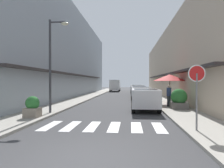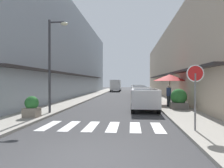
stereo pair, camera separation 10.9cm
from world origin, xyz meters
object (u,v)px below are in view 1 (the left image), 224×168
(cafe_umbrella, at_px, (170,78))
(pedestrian_walking_near, at_px, (169,95))
(parked_car_near, at_px, (145,97))
(delivery_van, at_px, (115,85))
(round_street_sign, at_px, (197,80))
(parked_car_distant, at_px, (137,88))
(street_lamp, at_px, (53,56))
(parked_car_mid, at_px, (140,92))
(parked_car_far, at_px, (138,90))
(planter_corner, at_px, (32,107))
(planter_midblock, at_px, (179,99))

(cafe_umbrella, bearing_deg, pedestrian_walking_near, -101.75)
(parked_car_near, bearing_deg, delivery_van, 97.95)
(delivery_van, height_order, round_street_sign, round_street_sign)
(parked_car_distant, height_order, street_lamp, street_lamp)
(street_lamp, bearing_deg, pedestrian_walking_near, 27.50)
(parked_car_mid, height_order, delivery_van, delivery_van)
(street_lamp, bearing_deg, cafe_umbrella, 36.82)
(parked_car_distant, xyz_separation_m, cafe_umbrella, (2.28, -16.33, 1.38))
(delivery_van, bearing_deg, parked_car_far, -75.61)
(delivery_van, relative_size, street_lamp, 0.98)
(parked_car_distant, bearing_deg, planter_corner, -104.26)
(parked_car_near, height_order, planter_corner, parked_car_near)
(parked_car_distant, bearing_deg, street_lamp, -104.04)
(parked_car_near, xyz_separation_m, round_street_sign, (1.50, -6.36, 1.08))
(parked_car_far, xyz_separation_m, planter_corner, (-6.05, -17.54, -0.27))
(planter_corner, bearing_deg, cafe_umbrella, 41.97)
(street_lamp, xyz_separation_m, planter_midblock, (7.86, 2.58, -2.70))
(parked_car_far, xyz_separation_m, delivery_van, (-4.16, 16.22, 0.48))
(parked_car_near, height_order, parked_car_far, same)
(street_lamp, bearing_deg, parked_car_near, 22.73)
(parked_car_mid, xyz_separation_m, round_street_sign, (1.50, -13.08, 1.08))
(parked_car_distant, height_order, planter_midblock, planter_midblock)
(delivery_van, relative_size, pedestrian_walking_near, 3.37)
(street_lamp, height_order, cafe_umbrella, street_lamp)
(cafe_umbrella, xyz_separation_m, planter_corner, (-8.33, -7.50, -1.65))
(parked_car_distant, bearing_deg, planter_midblock, -83.27)
(parked_car_near, xyz_separation_m, parked_car_distant, (0.00, 19.86, 0.00))
(parked_car_mid, height_order, planter_corner, parked_car_mid)
(delivery_van, relative_size, planter_corner, 4.98)
(round_street_sign, distance_m, cafe_umbrella, 9.93)
(pedestrian_walking_near, bearing_deg, planter_midblock, -106.22)
(round_street_sign, height_order, street_lamp, street_lamp)
(parked_car_far, bearing_deg, street_lamp, -109.24)
(parked_car_far, xyz_separation_m, planter_midblock, (2.31, -13.33, -0.15))
(parked_car_mid, xyz_separation_m, parked_car_far, (0.00, 6.85, -0.00))
(delivery_van, bearing_deg, pedestrian_walking_near, -77.96)
(parked_car_near, xyz_separation_m, planter_midblock, (2.31, 0.25, -0.15))
(cafe_umbrella, height_order, pedestrian_walking_near, cafe_umbrella)
(parked_car_distant, relative_size, cafe_umbrella, 1.52)
(parked_car_distant, bearing_deg, cafe_umbrella, -82.05)
(delivery_van, distance_m, planter_midblock, 30.25)
(parked_car_mid, xyz_separation_m, parked_car_distant, (0.00, 13.14, -0.00))
(parked_car_distant, distance_m, round_street_sign, 26.29)
(parked_car_mid, height_order, planter_midblock, planter_midblock)
(parked_car_far, height_order, cafe_umbrella, cafe_umbrella)
(parked_car_distant, height_order, round_street_sign, round_street_sign)
(parked_car_near, height_order, round_street_sign, round_street_sign)
(parked_car_distant, height_order, delivery_van, delivery_van)
(street_lamp, height_order, planter_midblock, street_lamp)
(parked_car_mid, relative_size, parked_car_distant, 1.04)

